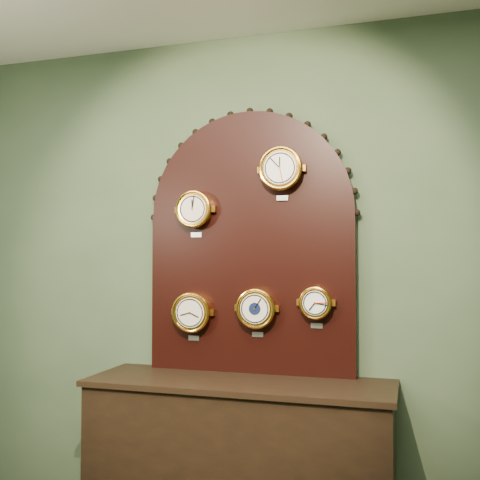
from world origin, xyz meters
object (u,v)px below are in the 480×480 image
(shop_counter, at_px, (239,462))
(roman_clock, at_px, (194,209))
(hygrometer, at_px, (192,312))
(display_board, at_px, (250,233))
(arabic_clock, at_px, (281,169))
(tide_clock, at_px, (316,303))
(barometer, at_px, (256,308))

(shop_counter, height_order, roman_clock, roman_clock)
(shop_counter, bearing_deg, hygrometer, 155.16)
(shop_counter, relative_size, display_board, 1.05)
(shop_counter, xyz_separation_m, roman_clock, (-0.32, 0.15, 1.37))
(arabic_clock, bearing_deg, display_board, 161.34)
(arabic_clock, bearing_deg, roman_clock, 179.92)
(shop_counter, height_order, display_board, display_board)
(display_board, relative_size, arabic_clock, 5.15)
(shop_counter, distance_m, hygrometer, 0.85)
(display_board, relative_size, tide_clock, 6.58)
(barometer, bearing_deg, roman_clock, 179.95)
(hygrometer, bearing_deg, display_board, 11.40)
(display_board, height_order, tide_clock, display_board)
(hygrometer, relative_size, barometer, 1.02)
(roman_clock, relative_size, tide_clock, 1.16)
(arabic_clock, xyz_separation_m, tide_clock, (0.19, 0.00, -0.74))
(roman_clock, bearing_deg, hygrometer, -178.62)
(display_board, bearing_deg, roman_clock, -168.17)
(arabic_clock, height_order, hygrometer, arabic_clock)
(roman_clock, distance_m, hygrometer, 0.60)
(display_board, height_order, barometer, display_board)
(barometer, bearing_deg, arabic_clock, -0.15)
(barometer, bearing_deg, hygrometer, -180.00)
(roman_clock, height_order, hygrometer, roman_clock)
(arabic_clock, height_order, barometer, arabic_clock)
(tide_clock, bearing_deg, hygrometer, -179.89)
(barometer, height_order, tide_clock, tide_clock)
(shop_counter, xyz_separation_m, barometer, (0.05, 0.15, 0.80))
(shop_counter, bearing_deg, roman_clock, 154.16)
(roman_clock, xyz_separation_m, barometer, (0.37, -0.00, -0.56))
(barometer, xyz_separation_m, tide_clock, (0.33, 0.00, 0.04))
(roman_clock, bearing_deg, tide_clock, 0.09)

